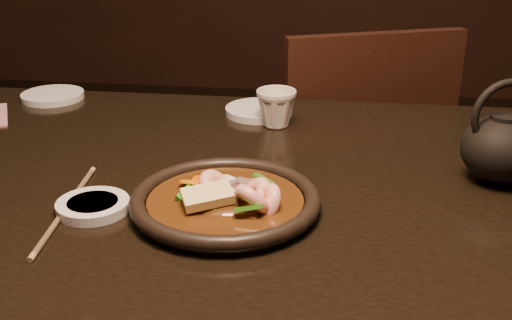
# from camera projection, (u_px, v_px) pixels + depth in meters

# --- Properties ---
(table) EXTENTS (1.60, 0.90, 0.75)m
(table) POSITION_uv_depth(u_px,v_px,m) (209.00, 240.00, 0.93)
(table) COLOR black
(table) RESTS_ON floor
(chair) EXTENTS (0.53, 0.53, 0.87)m
(chair) POSITION_uv_depth(u_px,v_px,m) (347.00, 184.00, 1.57)
(chair) COLOR black
(chair) RESTS_ON floor
(plate) EXTENTS (0.25, 0.25, 0.03)m
(plate) POSITION_uv_depth(u_px,v_px,m) (225.00, 202.00, 0.85)
(plate) COLOR black
(plate) RESTS_ON table
(stirfry) EXTENTS (0.16, 0.12, 0.06)m
(stirfry) POSITION_uv_depth(u_px,v_px,m) (229.00, 198.00, 0.84)
(stirfry) COLOR #3D1F0B
(stirfry) RESTS_ON plate
(soy_dish) EXTENTS (0.10, 0.10, 0.01)m
(soy_dish) POSITION_uv_depth(u_px,v_px,m) (93.00, 206.00, 0.85)
(soy_dish) COLOR silver
(soy_dish) RESTS_ON table
(saucer_left) EXTENTS (0.12, 0.12, 0.01)m
(saucer_left) POSITION_uv_depth(u_px,v_px,m) (53.00, 96.00, 1.30)
(saucer_left) COLOR silver
(saucer_left) RESTS_ON table
(saucer_right) EXTENTS (0.13, 0.13, 0.01)m
(saucer_right) POSITION_uv_depth(u_px,v_px,m) (259.00, 111.00, 1.21)
(saucer_right) COLOR silver
(saucer_right) RESTS_ON table
(tea_cup) EXTENTS (0.07, 0.07, 0.07)m
(tea_cup) POSITION_uv_depth(u_px,v_px,m) (276.00, 107.00, 1.14)
(tea_cup) COLOR beige
(tea_cup) RESTS_ON table
(chopsticks) EXTENTS (0.03, 0.26, 0.01)m
(chopsticks) POSITION_uv_depth(u_px,v_px,m) (66.00, 208.00, 0.85)
(chopsticks) COLOR #A0815B
(chopsticks) RESTS_ON table
(teapot) EXTENTS (0.14, 0.11, 0.15)m
(teapot) POSITION_uv_depth(u_px,v_px,m) (501.00, 145.00, 0.91)
(teapot) COLOR black
(teapot) RESTS_ON table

